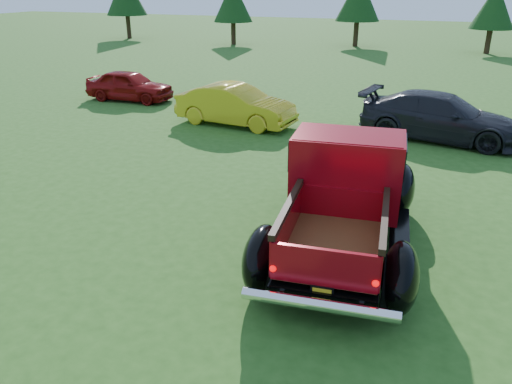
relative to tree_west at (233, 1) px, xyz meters
The scene contains 7 objects.
ground 31.54m from the tree_west, 67.52° to the right, with size 120.00×120.00×0.00m, color #264F16.
tree_west is the anchor object (origin of this frame).
tree_mid_right 18.03m from the tree_west, ahead, with size 2.82×2.82×4.40m.
pickup_truck 31.55m from the tree_west, 63.69° to the right, with size 2.95×5.62×2.02m.
show_car_red 19.95m from the tree_west, 79.81° to the right, with size 1.44×3.57×1.22m, color maroon.
show_car_yellow 23.41m from the tree_west, 67.31° to the right, with size 1.42×4.06×1.34m, color gold.
show_car_grey 26.11m from the tree_west, 53.41° to the right, with size 1.96×4.83×1.40m, color black.
Camera 1 is at (3.33, -7.79, 4.52)m, focal length 35.00 mm.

